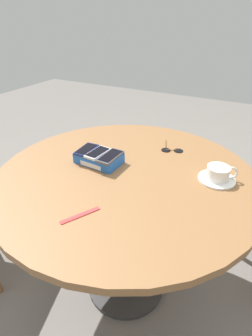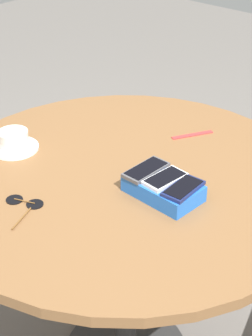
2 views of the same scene
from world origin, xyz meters
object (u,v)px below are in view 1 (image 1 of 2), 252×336
object	(u,v)px
phone_white	(98,153)
coffee_cup	(219,173)
phone_navy	(87,149)
phone_box	(99,158)
saucer	(217,179)
lanyard_strap	(80,215)
round_table	(126,192)
phone_gray	(110,156)
sunglasses	(171,150)

from	to	relation	value
phone_white	coffee_cup	xyz separation A→B (m)	(0.50, 0.10, -0.02)
phone_navy	phone_white	xyz separation A→B (m)	(0.06, -0.00, 0.00)
phone_box	saucer	distance (m)	0.51
saucer	lanyard_strap	xyz separation A→B (m)	(-0.36, -0.43, -0.00)
round_table	phone_white	size ratio (longest dim) A/B	8.74
phone_navy	lanyard_strap	xyz separation A→B (m)	(0.20, -0.33, -0.05)
round_table	phone_box	bearing A→B (deg)	173.34
round_table	saucer	bearing A→B (deg)	18.08
saucer	phone_navy	bearing A→B (deg)	-170.10
saucer	lanyard_strap	distance (m)	0.56
round_table	phone_white	xyz separation A→B (m)	(-0.15, 0.01, 0.15)
saucer	phone_box	bearing A→B (deg)	-168.88
phone_white	lanyard_strap	size ratio (longest dim) A/B	0.90
phone_white	lanyard_strap	xyz separation A→B (m)	(0.14, -0.33, -0.05)
phone_navy	lanyard_strap	world-z (taller)	phone_navy
phone_navy	phone_gray	xyz separation A→B (m)	(0.13, -0.01, 0.00)
saucer	coffee_cup	size ratio (longest dim) A/B	1.24
phone_box	saucer	size ratio (longest dim) A/B	1.39
phone_box	phone_navy	bearing A→B (deg)	-179.79
round_table	phone_white	world-z (taller)	phone_white
saucer	sunglasses	distance (m)	0.30
saucer	lanyard_strap	bearing A→B (deg)	-129.72
phone_box	lanyard_strap	size ratio (longest dim) A/B	1.46
phone_box	phone_white	distance (m)	0.03
round_table	coffee_cup	bearing A→B (deg)	18.13
phone_white	saucer	xyz separation A→B (m)	(0.50, 0.10, -0.05)
phone_navy	round_table	bearing A→B (deg)	-4.58
round_table	phone_navy	bearing A→B (deg)	175.42
phone_box	phone_navy	xyz separation A→B (m)	(-0.06, -0.00, 0.03)
phone_white	phone_navy	bearing A→B (deg)	175.66
phone_gray	saucer	bearing A→B (deg)	13.67
phone_box	phone_navy	size ratio (longest dim) A/B	1.66
phone_box	lanyard_strap	xyz separation A→B (m)	(0.14, -0.33, -0.02)
phone_gray	saucer	size ratio (longest dim) A/B	0.93
phone_gray	coffee_cup	xyz separation A→B (m)	(0.44, 0.11, -0.02)
phone_box	phone_white	xyz separation A→B (m)	(-0.00, -0.01, 0.03)
sunglasses	saucer	bearing A→B (deg)	-34.60
phone_gray	coffee_cup	distance (m)	0.45
phone_gray	round_table	bearing A→B (deg)	-6.93
phone_navy	phone_box	bearing A→B (deg)	0.21
saucer	coffee_cup	xyz separation A→B (m)	(0.00, 0.00, 0.03)
phone_navy	phone_gray	distance (m)	0.13
phone_box	phone_gray	world-z (taller)	phone_gray
phone_gray	sunglasses	bearing A→B (deg)	56.69
round_table	saucer	size ratio (longest dim) A/B	7.45
saucer	phone_gray	bearing A→B (deg)	-166.33
saucer	sunglasses	size ratio (longest dim) A/B	1.11
phone_navy	lanyard_strap	size ratio (longest dim) A/B	0.88
phone_box	sunglasses	size ratio (longest dim) A/B	1.54
phone_white	phone_gray	world-z (taller)	same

